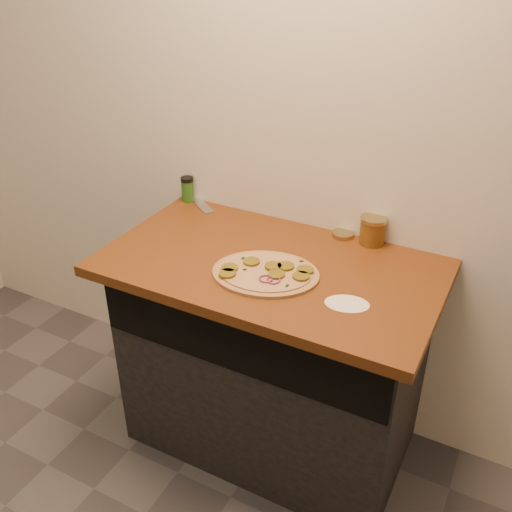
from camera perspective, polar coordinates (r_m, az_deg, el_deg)
The scene contains 8 objects.
cabinet at distance 2.32m, azimuth 1.67°, elevation -10.26°, with size 1.10×0.60×0.86m, color black.
countertop at distance 2.04m, azimuth 1.48°, elevation -1.05°, with size 1.20×0.70×0.04m, color brown.
pizza at distance 1.95m, azimuth 1.00°, elevation -1.67°, with size 0.44×0.44×0.02m.
chefs_knife at distance 2.54m, azimuth -6.40°, elevation 6.08°, with size 0.29×0.22×0.02m.
mason_jar_lid at distance 2.21m, azimuth 8.68°, elevation 2.15°, with size 0.08×0.08×0.02m, color tan.
salsa_jar at distance 2.16m, azimuth 11.59°, elevation 2.55°, with size 0.10×0.10×0.11m.
spice_shaker at distance 2.48m, azimuth -6.86°, elevation 6.66°, with size 0.05×0.05×0.11m.
flour_spill at distance 1.83m, azimuth 9.09°, elevation -4.73°, with size 0.14×0.14×0.00m, color white.
Camera 1 is at (0.76, -0.15, 1.93)m, focal length 40.00 mm.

